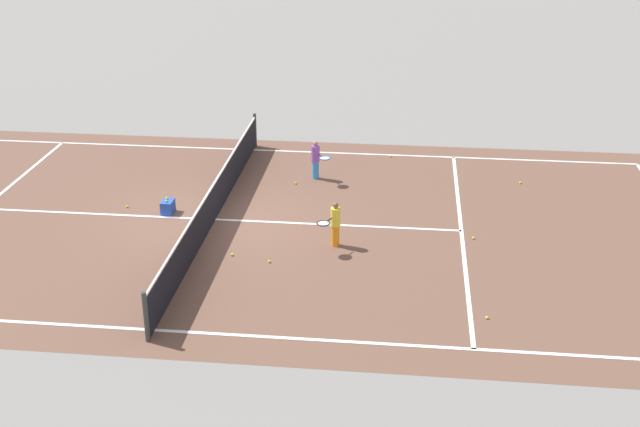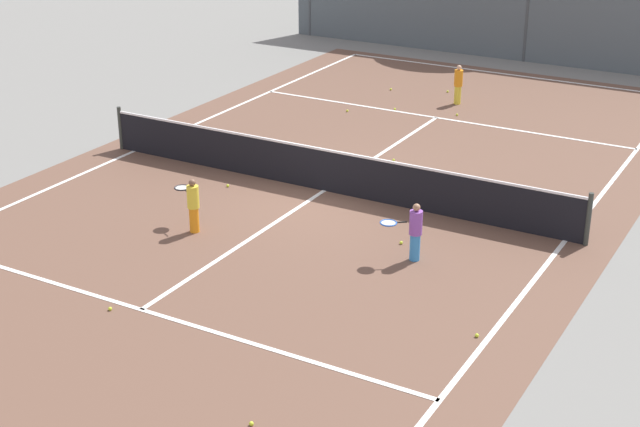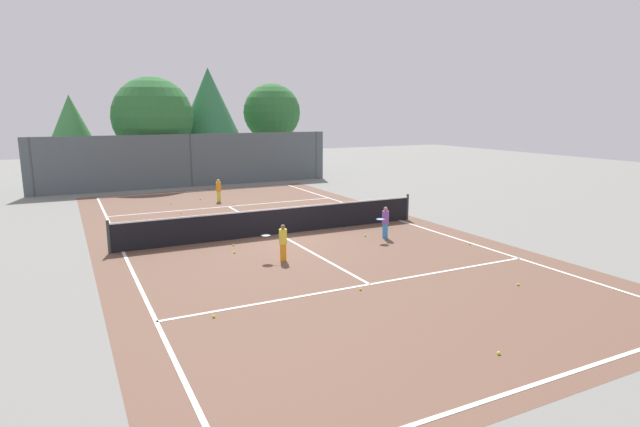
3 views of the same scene
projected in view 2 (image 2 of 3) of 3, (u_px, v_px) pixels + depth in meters
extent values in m
plane|color=slate|center=(325.00, 191.00, 21.23)|extent=(80.00, 80.00, 0.00)
cube|color=brown|center=(325.00, 191.00, 21.23)|extent=(13.00, 25.00, 0.00)
cube|color=white|center=(134.00, 151.00, 23.73)|extent=(0.10, 24.00, 0.01)
cube|color=white|center=(565.00, 240.00, 18.73)|extent=(0.10, 24.00, 0.01)
cube|color=white|center=(504.00, 74.00, 30.84)|extent=(11.00, 0.10, 0.01)
cube|color=white|center=(141.00, 310.00, 16.10)|extent=(11.00, 0.10, 0.01)
cube|color=white|center=(436.00, 118.00, 26.36)|extent=(11.00, 0.10, 0.01)
cube|color=white|center=(325.00, 190.00, 21.23)|extent=(0.10, 12.80, 0.01)
cylinder|color=#333833|center=(120.00, 128.00, 23.70)|extent=(0.10, 0.10, 1.10)
cylinder|color=#333833|center=(588.00, 219.00, 18.34)|extent=(0.10, 0.10, 1.10)
cube|color=black|center=(325.00, 171.00, 21.05)|extent=(11.80, 0.03, 0.95)
cube|color=white|center=(325.00, 150.00, 20.85)|extent=(11.80, 0.04, 0.05)
cube|color=#515B60|center=(527.00, 15.00, 31.83)|extent=(18.00, 0.06, 3.20)
cylinder|color=#3F4447|center=(527.00, 15.00, 31.83)|extent=(0.12, 0.12, 3.20)
cylinder|color=brown|center=(506.00, 10.00, 34.95)|extent=(0.39, 0.39, 2.29)
cylinder|color=brown|center=(632.00, 6.00, 34.48)|extent=(0.38, 0.38, 2.73)
cylinder|color=yellow|center=(458.00, 95.00, 27.53)|extent=(0.20, 0.20, 0.54)
cylinder|color=orange|center=(459.00, 78.00, 27.33)|extent=(0.25, 0.25, 0.47)
sphere|color=tan|center=(459.00, 68.00, 27.21)|extent=(0.15, 0.15, 0.15)
cylinder|color=orange|center=(194.00, 220.00, 19.04)|extent=(0.19, 0.19, 0.53)
cylinder|color=yellow|center=(193.00, 197.00, 18.84)|extent=(0.24, 0.24, 0.47)
sphere|color=brown|center=(192.00, 183.00, 18.73)|extent=(0.14, 0.14, 0.14)
cylinder|color=black|center=(187.00, 192.00, 19.05)|extent=(0.19, 0.12, 0.03)
torus|color=black|center=(182.00, 188.00, 19.24)|extent=(0.45, 0.45, 0.03)
cylinder|color=silver|center=(182.00, 188.00, 19.24)|extent=(0.37, 0.37, 0.00)
cylinder|color=#388CD8|center=(415.00, 247.00, 17.82)|extent=(0.20, 0.20, 0.54)
cylinder|color=purple|center=(416.00, 223.00, 17.63)|extent=(0.25, 0.25, 0.47)
sphere|color=#A37556|center=(417.00, 207.00, 17.51)|extent=(0.15, 0.15, 0.15)
cylinder|color=black|center=(402.00, 222.00, 17.59)|extent=(0.18, 0.14, 0.03)
torus|color=blue|center=(388.00, 223.00, 17.56)|extent=(0.46, 0.46, 0.03)
cylinder|color=silver|center=(388.00, 223.00, 17.56)|extent=(0.39, 0.39, 0.00)
cube|color=blue|center=(363.00, 168.00, 22.11)|extent=(0.45, 0.30, 0.36)
sphere|color=#CCE533|center=(359.00, 158.00, 22.06)|extent=(0.07, 0.07, 0.07)
sphere|color=#CCE533|center=(367.00, 159.00, 22.02)|extent=(0.07, 0.07, 0.07)
sphere|color=#CCE533|center=(394.00, 160.00, 23.03)|extent=(0.07, 0.07, 0.07)
sphere|color=#CCE533|center=(251.00, 424.00, 13.04)|extent=(0.07, 0.07, 0.07)
sphere|color=#CCE533|center=(457.00, 115.00, 26.52)|extent=(0.07, 0.07, 0.07)
sphere|color=#CCE533|center=(110.00, 309.00, 16.08)|extent=(0.07, 0.07, 0.07)
sphere|color=#CCE533|center=(401.00, 243.00, 18.57)|extent=(0.07, 0.07, 0.07)
sphere|color=#CCE533|center=(347.00, 111.00, 26.88)|extent=(0.07, 0.07, 0.07)
sphere|color=#CCE533|center=(194.00, 197.00, 20.80)|extent=(0.07, 0.07, 0.07)
sphere|color=#CCE533|center=(228.00, 186.00, 21.43)|extent=(0.07, 0.07, 0.07)
sphere|color=#CCE533|center=(448.00, 91.00, 28.76)|extent=(0.07, 0.07, 0.07)
sphere|color=#CCE533|center=(395.00, 109.00, 27.04)|extent=(0.07, 0.07, 0.07)
sphere|color=#CCE533|center=(391.00, 89.00, 29.00)|extent=(0.07, 0.07, 0.07)
sphere|color=#CCE533|center=(477.00, 335.00, 15.26)|extent=(0.07, 0.07, 0.07)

